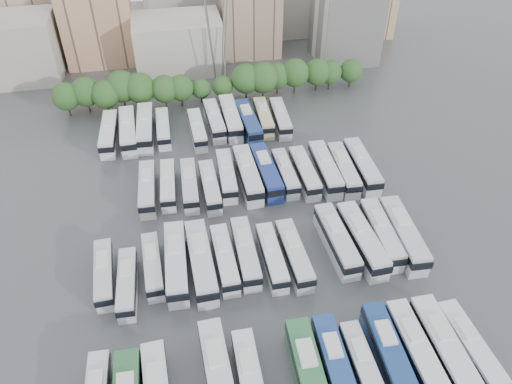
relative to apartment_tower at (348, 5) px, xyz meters
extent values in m
plane|color=#424447|center=(-34.00, -58.00, -13.00)|extent=(220.00, 220.00, 0.00)
cylinder|color=black|center=(-64.04, -15.98, -11.83)|extent=(0.36, 0.36, 2.34)
sphere|color=#234C1E|center=(-64.04, -15.98, -8.65)|extent=(5.62, 5.62, 5.62)
cylinder|color=black|center=(-60.15, -15.25, -11.75)|extent=(0.36, 0.36, 2.49)
sphere|color=#234C1E|center=(-60.15, -15.25, -8.37)|extent=(5.98, 5.98, 5.98)
cylinder|color=black|center=(-56.24, -16.75, -11.81)|extent=(0.36, 0.36, 2.38)
sphere|color=#234C1E|center=(-56.24, -16.75, -8.57)|extent=(5.72, 5.72, 5.72)
cylinder|color=black|center=(-52.93, -15.17, -11.64)|extent=(0.36, 0.36, 2.72)
sphere|color=#234C1E|center=(-52.93, -15.17, -7.96)|extent=(6.52, 6.52, 6.52)
cylinder|color=black|center=(-49.29, -16.18, -11.69)|extent=(0.36, 0.36, 2.62)
sphere|color=#234C1E|center=(-49.29, -16.18, -8.13)|extent=(6.29, 6.29, 6.29)
cylinder|color=black|center=(-44.40, -16.68, -11.82)|extent=(0.36, 0.36, 2.37)
sphere|color=#234C1E|center=(-44.40, -16.68, -8.61)|extent=(5.68, 5.68, 5.68)
cylinder|color=black|center=(-41.09, -16.40, -11.87)|extent=(0.36, 0.36, 2.25)
sphere|color=#234C1E|center=(-41.09, -16.40, -8.81)|extent=(5.41, 5.41, 5.41)
cylinder|color=black|center=(-36.88, -15.81, -12.12)|extent=(0.36, 0.36, 1.75)
sphere|color=#234C1E|center=(-36.88, -15.81, -9.74)|extent=(4.21, 4.21, 4.21)
cylinder|color=black|center=(-32.27, -16.10, -12.07)|extent=(0.36, 0.36, 1.86)
sphere|color=#234C1E|center=(-32.27, -16.10, -9.54)|extent=(4.47, 4.47, 4.47)
cylinder|color=black|center=(-27.27, -16.26, -11.70)|extent=(0.36, 0.36, 2.60)
sphere|color=#234C1E|center=(-27.27, -16.26, -8.17)|extent=(6.25, 6.25, 6.25)
cylinder|color=black|center=(-23.71, -16.83, -11.66)|extent=(0.36, 0.36, 2.68)
sphere|color=#234C1E|center=(-23.71, -16.83, -8.03)|extent=(6.42, 6.42, 6.42)
cylinder|color=black|center=(-20.17, -15.18, -11.85)|extent=(0.36, 0.36, 2.30)
sphere|color=#234C1E|center=(-20.17, -15.18, -8.72)|extent=(5.53, 5.53, 5.53)
cylinder|color=black|center=(-16.37, -15.48, -11.72)|extent=(0.36, 0.36, 2.55)
sphere|color=#234C1E|center=(-16.37, -15.48, -8.26)|extent=(6.12, 6.12, 6.12)
cylinder|color=black|center=(-11.41, -15.41, -11.80)|extent=(0.36, 0.36, 2.39)
sphere|color=#234C1E|center=(-11.41, -15.41, -8.55)|extent=(5.75, 5.75, 5.75)
cylinder|color=black|center=(-8.34, -15.16, -11.92)|extent=(0.36, 0.36, 2.15)
sphere|color=#234C1E|center=(-8.34, -15.16, -9.00)|extent=(5.17, 5.17, 5.17)
cylinder|color=black|center=(-3.53, -15.25, -11.95)|extent=(0.36, 0.36, 2.11)
sphere|color=#234C1E|center=(-3.53, -15.25, -9.09)|extent=(5.05, 5.05, 5.05)
cube|color=#9E998E|center=(-76.00, 4.00, -6.00)|extent=(18.00, 14.00, 14.00)
cube|color=tan|center=(-58.00, 10.00, -4.00)|extent=(16.00, 12.00, 18.00)
cube|color=#ADA89E|center=(-40.00, 2.00, -7.00)|extent=(20.00, 14.00, 12.00)
cube|color=gray|center=(-22.00, 8.00, -5.00)|extent=(14.00, 12.00, 16.00)
cube|color=tan|center=(-72.00, 20.00, -5.00)|extent=(16.00, 14.00, 16.00)
cube|color=#A39E93|center=(-14.00, 20.00, -6.00)|extent=(18.00, 14.00, 14.00)
cube|color=tan|center=(10.00, 14.00, -7.00)|extent=(14.00, 12.00, 12.00)
cube|color=gray|center=(-48.00, 16.00, -8.00)|extent=(12.00, 10.00, 10.00)
cube|color=silver|center=(0.00, 0.00, 0.00)|extent=(14.00, 14.00, 26.00)
cylinder|color=slate|center=(-34.00, -10.00, 4.00)|extent=(2.90, 2.91, 33.83)
cylinder|color=slate|center=(-34.00, -6.00, 4.00)|extent=(2.90, 2.91, 33.83)
cylinder|color=slate|center=(-30.00, -10.00, 4.00)|extent=(2.90, 2.91, 33.83)
cylinder|color=slate|center=(-30.00, -6.00, 4.00)|extent=(2.90, 2.91, 33.83)
cube|color=silver|center=(-55.33, -80.00, -9.73)|extent=(1.64, 2.94, 0.40)
cube|color=silver|center=(-48.96, -80.76, -9.31)|extent=(1.88, 3.34, 0.45)
cube|color=silver|center=(-42.17, -80.93, -11.18)|extent=(3.14, 12.92, 3.64)
cube|color=black|center=(-42.16, -81.09, -10.49)|extent=(3.27, 13.12, 1.07)
cube|color=silver|center=(-42.22, -79.32, -9.13)|extent=(1.93, 3.48, 0.47)
cube|color=silver|center=(-38.80, -82.20, -11.36)|extent=(2.60, 11.60, 3.28)
cube|color=black|center=(-38.80, -82.35, -10.73)|extent=(2.72, 11.77, 0.96)
cube|color=silver|center=(-38.78, -80.76, -9.51)|extent=(1.68, 3.11, 0.42)
cube|color=#307144|center=(-32.26, -82.96, -11.16)|extent=(3.22, 13.11, 3.69)
cube|color=black|center=(-32.26, -83.12, -10.45)|extent=(3.36, 13.31, 1.08)
cube|color=silver|center=(-32.20, -81.33, -9.07)|extent=(1.97, 3.53, 0.48)
cube|color=navy|center=(-29.00, -82.32, -11.28)|extent=(3.02, 12.21, 3.44)
cube|color=black|center=(-29.01, -82.47, -10.63)|extent=(3.15, 12.40, 1.01)
cube|color=silver|center=(-28.94, -80.81, -9.34)|extent=(1.84, 3.29, 0.44)
cube|color=silver|center=(-25.91, -83.03, -11.47)|extent=(2.39, 10.82, 3.06)
cube|color=black|center=(-25.91, -83.16, -10.89)|extent=(2.50, 10.98, 0.90)
cube|color=silver|center=(-25.89, -81.68, -9.74)|extent=(1.56, 2.89, 0.40)
cube|color=navy|center=(-22.44, -81.99, -11.24)|extent=(3.16, 12.49, 3.51)
cube|color=black|center=(-22.45, -82.15, -10.57)|extent=(3.29, 12.69, 1.03)
cube|color=silver|center=(-22.37, -80.44, -9.26)|extent=(1.90, 3.38, 0.45)
cube|color=silver|center=(-19.17, -82.10, -11.27)|extent=(2.68, 12.23, 3.46)
cube|color=black|center=(-19.17, -82.25, -10.61)|extent=(2.80, 12.41, 1.02)
cube|color=silver|center=(-19.16, -80.57, -9.32)|extent=(1.75, 3.27, 0.45)
cube|color=silver|center=(-15.92, -82.80, -11.13)|extent=(2.88, 13.20, 3.74)
cube|color=black|center=(-15.92, -82.96, -10.42)|extent=(3.01, 13.40, 1.10)
cube|color=silver|center=(-15.91, -81.15, -9.02)|extent=(1.89, 3.53, 0.48)
cube|color=silver|center=(-12.72, -82.99, -11.36)|extent=(2.96, 11.70, 3.29)
cube|color=black|center=(-12.71, -83.13, -10.73)|extent=(3.08, 11.88, 0.97)
cube|color=silver|center=(-12.78, -81.54, -9.50)|extent=(1.78, 3.16, 0.43)
cube|color=silver|center=(-55.29, -62.98, -11.47)|extent=(2.79, 10.91, 3.06)
cube|color=black|center=(-55.29, -63.11, -10.88)|extent=(2.91, 11.08, 0.90)
cube|color=silver|center=(-55.35, -61.63, -9.74)|extent=(1.66, 2.95, 0.40)
cube|color=silver|center=(-52.22, -65.25, -11.49)|extent=(2.62, 10.74, 3.02)
cube|color=black|center=(-52.22, -65.38, -10.91)|extent=(2.73, 10.90, 0.89)
cube|color=silver|center=(-52.18, -63.92, -9.78)|extent=(1.61, 2.89, 0.39)
cube|color=silver|center=(-48.79, -62.74, -11.50)|extent=(2.66, 10.66, 3.00)
cube|color=black|center=(-48.78, -62.87, -10.93)|extent=(2.78, 10.82, 0.88)
cube|color=silver|center=(-48.84, -61.42, -9.81)|extent=(1.61, 2.88, 0.39)
cube|color=silver|center=(-45.55, -63.09, -11.15)|extent=(3.24, 13.16, 3.70)
cube|color=black|center=(-45.56, -63.26, -10.44)|extent=(3.37, 13.36, 1.09)
cube|color=silver|center=(-45.49, -61.46, -9.06)|extent=(1.97, 3.55, 0.48)
cube|color=silver|center=(-42.17, -63.66, -11.10)|extent=(3.21, 13.50, 3.81)
cube|color=black|center=(-42.17, -63.83, -10.37)|extent=(3.35, 13.71, 1.12)
cube|color=silver|center=(-42.22, -61.98, -8.95)|extent=(2.00, 3.63, 0.49)
cube|color=silver|center=(-38.89, -63.51, -11.40)|extent=(2.67, 11.38, 3.21)
cube|color=black|center=(-38.89, -63.66, -10.78)|extent=(2.78, 11.55, 0.94)
cube|color=silver|center=(-38.93, -62.10, -9.58)|extent=(1.67, 3.06, 0.42)
cube|color=silver|center=(-35.83, -62.95, -11.32)|extent=(2.64, 11.87, 3.36)
cube|color=black|center=(-35.83, -63.09, -10.68)|extent=(2.76, 12.05, 0.99)
cube|color=silver|center=(-35.82, -61.46, -9.43)|extent=(1.71, 3.18, 0.43)
cube|color=silver|center=(-32.34, -64.37, -11.42)|extent=(2.44, 11.14, 3.15)
cube|color=black|center=(-32.34, -64.51, -10.82)|extent=(2.55, 11.30, 0.93)
cube|color=silver|center=(-32.35, -62.98, -9.65)|extent=(1.60, 2.98, 0.41)
cube|color=silver|center=(-29.18, -64.63, -11.34)|extent=(2.83, 11.76, 3.31)
cube|color=black|center=(-29.18, -64.78, -10.71)|extent=(2.95, 11.94, 0.97)
cube|color=silver|center=(-29.22, -63.17, -9.47)|extent=(1.75, 3.17, 0.43)
cube|color=silver|center=(-22.49, -63.20, -11.19)|extent=(3.14, 12.84, 3.61)
cube|color=black|center=(-22.48, -63.35, -10.50)|extent=(3.27, 13.03, 1.06)
cube|color=silver|center=(-22.54, -61.60, -9.15)|extent=(1.92, 3.46, 0.47)
cube|color=silver|center=(-18.94, -63.89, -11.12)|extent=(3.45, 13.40, 3.76)
cube|color=black|center=(-18.93, -64.06, -10.40)|extent=(3.59, 13.61, 1.11)
cube|color=silver|center=(-19.02, -62.23, -8.99)|extent=(2.05, 3.63, 0.49)
cube|color=silver|center=(-15.64, -63.16, -11.23)|extent=(3.16, 12.56, 3.53)
cube|color=black|center=(-15.64, -63.31, -10.56)|extent=(3.29, 12.75, 1.04)
cube|color=silver|center=(-15.57, -61.60, -9.24)|extent=(1.90, 3.39, 0.46)
cube|color=silver|center=(-12.63, -64.01, -11.10)|extent=(3.52, 13.52, 3.80)
cube|color=black|center=(-12.64, -64.18, -10.38)|extent=(3.66, 13.73, 1.12)
cube|color=silver|center=(-12.55, -62.34, -8.96)|extent=(2.08, 3.66, 0.49)
cube|color=silver|center=(-49.02, -45.64, -11.34)|extent=(2.90, 11.78, 3.32)
cube|color=black|center=(-49.02, -45.79, -10.71)|extent=(3.02, 11.96, 0.98)
cube|color=silver|center=(-48.97, -44.18, -9.47)|extent=(1.77, 3.18, 0.43)
cube|color=silver|center=(-45.64, -45.15, -11.46)|extent=(2.84, 10.95, 3.07)
cube|color=black|center=(-45.64, -45.29, -10.88)|extent=(2.96, 11.12, 0.90)
cube|color=silver|center=(-45.57, -43.80, -9.73)|extent=(1.68, 2.97, 0.40)
cube|color=silver|center=(-42.16, -46.00, -11.40)|extent=(2.79, 11.40, 3.21)
cube|color=black|center=(-42.16, -46.14, -10.78)|extent=(2.91, 11.57, 0.94)
cube|color=silver|center=(-42.11, -44.59, -9.58)|extent=(1.71, 3.07, 0.42)
cube|color=silver|center=(-38.90, -47.10, -11.41)|extent=(2.54, 11.26, 3.18)
cube|color=black|center=(-38.90, -47.24, -10.80)|extent=(2.65, 11.43, 0.94)
cube|color=silver|center=(-38.92, -45.70, -9.61)|extent=(1.63, 3.02, 0.41)
cube|color=silver|center=(-35.78, -44.62, -11.36)|extent=(2.89, 11.66, 3.28)
cube|color=black|center=(-35.78, -44.77, -10.73)|extent=(3.01, 11.84, 0.96)
cube|color=silver|center=(-35.73, -43.17, -9.51)|extent=(1.75, 3.15, 0.42)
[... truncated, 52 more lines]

